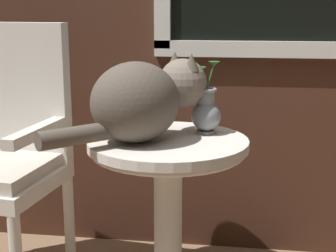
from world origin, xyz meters
The scene contains 4 objects.
wicker_side_table centered at (0.12, 0.25, 0.44)m, with size 0.61×0.61×0.64m.
wicker_chair centered at (-0.55, 0.23, 0.59)m, with size 0.53×0.51×1.06m.
cat centered at (0.03, 0.22, 0.79)m, with size 0.54×0.54×0.32m.
pewter_vase_with_ivy centered at (0.25, 0.36, 0.73)m, with size 0.12×0.12×0.28m.
Camera 1 is at (0.38, -1.59, 1.12)m, focal length 54.69 mm.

